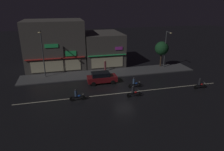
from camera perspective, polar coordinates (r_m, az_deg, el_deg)
ground_plane at (r=26.45m, az=3.59°, el=-4.94°), size 140.00×140.00×0.00m
lane_divider_stripe at (r=26.44m, az=3.59°, el=-4.93°), size 27.40×0.16×0.01m
sidewalk_far at (r=33.52m, az=-0.51°, el=0.73°), size 28.85×4.23×0.14m
storefront_left_block at (r=37.27m, az=-15.94°, el=8.52°), size 9.97×7.62×8.41m
storefront_center_block at (r=38.94m, az=-2.83°, el=7.82°), size 7.03×9.08×5.87m
streetlamp_west at (r=31.96m, az=-19.23°, el=6.74°), size 0.44×1.64×7.26m
streetlamp_mid at (r=36.46m, az=15.16°, el=8.03°), size 0.44×1.64×6.47m
pedestrian_on_sidewalk at (r=34.06m, az=-1.95°, el=2.72°), size 0.35×0.35×1.90m
street_tree at (r=37.14m, az=14.00°, el=7.51°), size 2.42×2.42×4.57m
parked_car_near_kerb at (r=29.28m, az=-2.98°, el=-0.55°), size 4.30×1.98×1.67m
motorcycle_lead at (r=25.16m, az=6.17°, el=-4.79°), size 1.90×0.60×1.52m
motorcycle_following at (r=24.47m, az=-9.97°, el=-5.74°), size 1.90×0.60×1.52m
motorcycle_opposite_lane at (r=29.91m, az=23.77°, el=-2.34°), size 1.90×0.60×1.52m
motorcycle_trailing_far at (r=27.90m, az=6.42°, el=-2.24°), size 1.90×0.60×1.52m
traffic_cone at (r=30.17m, az=-2.99°, el=-1.12°), size 0.36×0.36×0.55m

